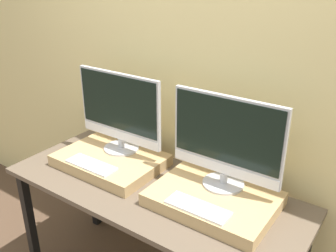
% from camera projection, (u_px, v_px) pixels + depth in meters
% --- Properties ---
extents(wall_back, '(8.00, 0.04, 2.60)m').
position_uv_depth(wall_back, '(194.00, 80.00, 2.19)').
color(wall_back, '#DBC684').
rests_on(wall_back, ground_plane).
extents(workbench, '(1.71, 0.70, 0.79)m').
position_uv_depth(workbench, '(152.00, 200.00, 2.11)').
color(workbench, brown).
rests_on(workbench, ground_plane).
extents(wooden_riser_left, '(0.62, 0.45, 0.07)m').
position_uv_depth(wooden_riser_left, '(111.00, 160.00, 2.29)').
color(wooden_riser_left, tan).
rests_on(wooden_riser_left, workbench).
extents(monitor_left, '(0.60, 0.22, 0.49)m').
position_uv_depth(monitor_left, '(119.00, 111.00, 2.25)').
color(monitor_left, '#B2B2B7').
rests_on(monitor_left, wooden_riser_left).
extents(keyboard_left, '(0.32, 0.11, 0.01)m').
position_uv_depth(keyboard_left, '(91.00, 165.00, 2.16)').
color(keyboard_left, silver).
rests_on(keyboard_left, wooden_riser_left).
extents(wooden_riser_right, '(0.62, 0.45, 0.07)m').
position_uv_depth(wooden_riser_right, '(213.00, 199.00, 1.92)').
color(wooden_riser_right, tan).
rests_on(wooden_riser_right, workbench).
extents(monitor_right, '(0.60, 0.22, 0.49)m').
position_uv_depth(monitor_right, '(226.00, 140.00, 1.88)').
color(monitor_right, '#B2B2B7').
rests_on(monitor_right, wooden_riser_right).
extents(keyboard_right, '(0.32, 0.11, 0.01)m').
position_uv_depth(keyboard_right, '(198.00, 207.00, 1.78)').
color(keyboard_right, silver).
rests_on(keyboard_right, wooden_riser_right).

